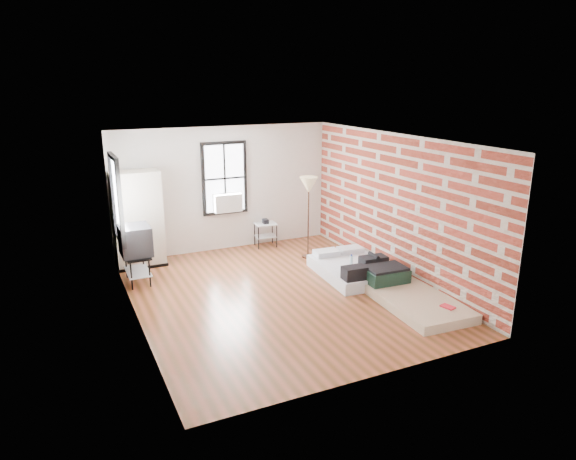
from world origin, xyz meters
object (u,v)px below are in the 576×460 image
floor_lamp (309,189)px  tv_stand (136,242)px  wardrobe (138,220)px  mattress_bare (407,294)px  mattress_main (354,268)px  side_table (265,228)px

floor_lamp → tv_stand: 3.71m
wardrobe → floor_lamp: 3.62m
mattress_bare → floor_lamp: size_ratio=1.20×
mattress_main → mattress_bare: (0.19, -1.44, -0.02)m
mattress_bare → wardrobe: 5.58m
mattress_main → floor_lamp: 1.99m
mattress_main → mattress_bare: 1.45m
mattress_bare → wardrobe: wardrobe is taller
tv_stand → mattress_bare: bearing=-35.0°
side_table → tv_stand: size_ratio=0.58×
mattress_bare → floor_lamp: 3.20m
floor_lamp → tv_stand: (-3.64, 0.08, -0.73)m
floor_lamp → wardrobe: bearing=163.1°
mattress_bare → floor_lamp: floor_lamp is taller
side_table → floor_lamp: 1.65m
wardrobe → tv_stand: wardrobe is taller
side_table → mattress_main: bearing=-70.9°
mattress_bare → wardrobe: size_ratio=1.08×
mattress_main → floor_lamp: floor_lamp is taller
mattress_main → tv_stand: tv_stand is taller
mattress_main → side_table: size_ratio=2.81×
wardrobe → mattress_bare: bearing=-44.7°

